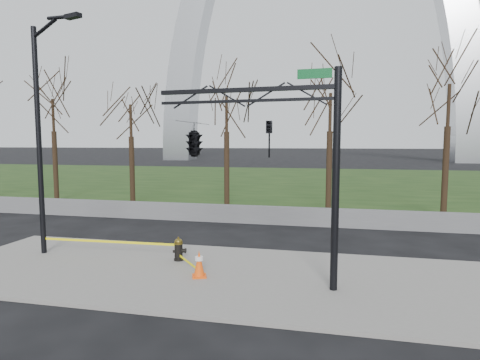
% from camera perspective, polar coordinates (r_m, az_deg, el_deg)
% --- Properties ---
extents(ground, '(500.00, 500.00, 0.00)m').
position_cam_1_polar(ground, '(12.45, -2.99, -13.63)').
color(ground, black).
rests_on(ground, ground).
extents(sidewalk, '(18.00, 6.00, 0.10)m').
position_cam_1_polar(sidewalk, '(12.44, -2.99, -13.41)').
color(sidewalk, gray).
rests_on(sidewalk, ground).
extents(grass_strip, '(120.00, 40.00, 0.06)m').
position_cam_1_polar(grass_strip, '(41.66, 8.07, -0.16)').
color(grass_strip, '#193312').
rests_on(grass_strip, ground).
extents(guardrail, '(60.00, 0.30, 0.90)m').
position_cam_1_polar(guardrail, '(19.93, 3.17, -5.02)').
color(guardrail, '#59595B').
rests_on(guardrail, ground).
extents(gateway_arch, '(66.00, 6.00, 65.00)m').
position_cam_1_polar(gateway_arch, '(90.95, 10.77, 23.59)').
color(gateway_arch, silver).
rests_on(gateway_arch, ground).
extents(tree_row, '(46.39, 4.00, 7.68)m').
position_cam_1_polar(tree_row, '(23.53, 5.27, 4.88)').
color(tree_row, black).
rests_on(tree_row, ground).
extents(fire_hydrant, '(0.50, 0.32, 0.80)m').
position_cam_1_polar(fire_hydrant, '(13.74, -8.75, -9.82)').
color(fire_hydrant, black).
rests_on(fire_hydrant, sidewalk).
extents(traffic_cone, '(0.53, 0.53, 0.79)m').
position_cam_1_polar(traffic_cone, '(12.04, -5.87, -11.84)').
color(traffic_cone, '#FF530D').
rests_on(traffic_cone, sidewalk).
extents(street_light, '(2.33, 0.84, 8.21)m').
position_cam_1_polar(street_light, '(15.51, -26.47, 7.19)').
color(street_light, black).
rests_on(street_light, ground).
extents(traffic_signal_mast, '(5.09, 2.51, 6.00)m').
position_cam_1_polar(traffic_signal_mast, '(11.33, -2.99, 5.83)').
color(traffic_signal_mast, black).
rests_on(traffic_signal_mast, ground).
extents(caution_tape, '(6.27, 1.43, 0.41)m').
position_cam_1_polar(caution_tape, '(14.18, -15.65, -9.19)').
color(caution_tape, '#FFEE0D').
rests_on(caution_tape, ground).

